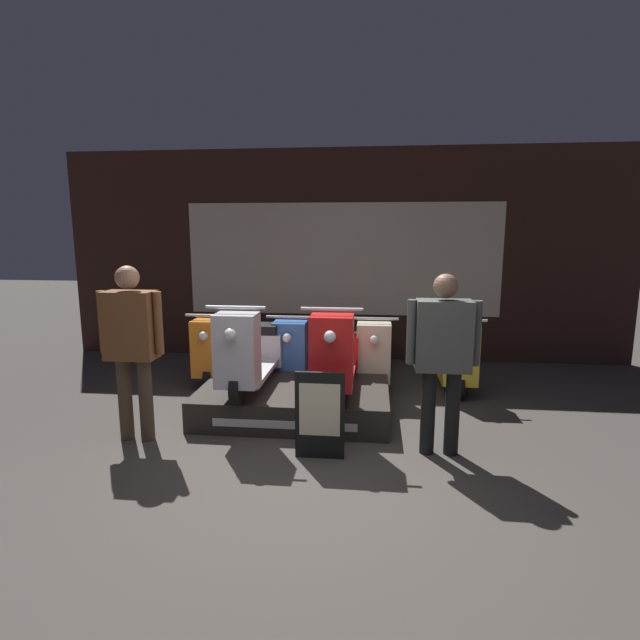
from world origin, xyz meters
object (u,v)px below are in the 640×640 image
Objects in this scene: scooter_backrow_0 at (224,350)px; person_right_browsing at (443,349)px; person_left_browsing at (131,338)px; price_sign_board at (320,415)px; scooter_display_right at (336,355)px; scooter_backrow_3 at (452,356)px; scooter_backrow_1 at (297,352)px; scooter_display_left at (252,352)px; scooter_backrow_2 at (374,354)px.

person_right_browsing is (2.63, -2.11, 0.59)m from scooter_backrow_0.
person_left_browsing reaches higher than price_sign_board.
scooter_display_right is at bearing 22.65° from person_left_browsing.
scooter_backrow_3 is (1.41, 1.34, -0.32)m from scooter_display_right.
scooter_backrow_0 is 1.03× the size of person_left_browsing.
scooter_backrow_0 is 3.43m from person_right_browsing.
scooter_backrow_3 is at bearing 0.00° from scooter_backrow_0.
scooter_display_right reaches higher than price_sign_board.
person_left_browsing reaches higher than scooter_backrow_3.
scooter_backrow_1 is 1.06× the size of person_right_browsing.
scooter_display_left is 1.03× the size of person_left_browsing.
scooter_backrow_1 is 2.03m from scooter_backrow_3.
scooter_backrow_2 is at bearing 73.72° from scooter_display_right.
price_sign_board is (1.58, -2.32, 0.02)m from scooter_backrow_0.
person_left_browsing reaches higher than scooter_display_left.
scooter_backrow_0 is 1.02m from scooter_backrow_1.
price_sign_board is at bearing -122.42° from scooter_backrow_3.
person_left_browsing is (-3.27, -2.11, 0.62)m from scooter_backrow_3.
scooter_backrow_3 is 3.94m from person_left_browsing.
scooter_backrow_1 reaches higher than price_sign_board.
scooter_backrow_3 is (2.03, 0.00, 0.00)m from scooter_backrow_1.
person_right_browsing is at bearing 0.00° from person_left_browsing.
scooter_display_left is 1.00× the size of scooter_backrow_1.
scooter_display_right is at bearing -64.95° from scooter_backrow_1.
scooter_backrow_0 is 2.20× the size of price_sign_board.
scooter_backrow_1 is (0.28, 1.34, -0.32)m from scooter_display_left.
scooter_backrow_2 is 1.03× the size of person_left_browsing.
person_right_browsing is at bearing -38.77° from scooter_backrow_0.
scooter_backrow_0 and scooter_backrow_2 have the same top height.
scooter_display_left is at bearing -61.32° from scooter_backrow_0.
scooter_backrow_1 is (1.02, 0.00, 0.00)m from scooter_backrow_0.
scooter_backrow_1 is 2.53m from person_left_browsing.
person_right_browsing is (1.90, -0.78, 0.28)m from scooter_display_left.
scooter_backrow_3 is at bearing 78.82° from person_right_browsing.
scooter_display_left reaches higher than scooter_backrow_2.
price_sign_board is (-0.46, -2.32, 0.02)m from scooter_backrow_2.
price_sign_board is at bearing -101.16° from scooter_backrow_2.
scooter_backrow_1 is at bearing 103.53° from price_sign_board.
scooter_display_right is 1.97m from scooter_backrow_3.
scooter_display_left is at bearing 130.61° from price_sign_board.
scooter_display_right is 1.00× the size of scooter_backrow_3.
scooter_display_right reaches higher than scooter_backrow_2.
price_sign_board is (1.79, -0.21, -0.60)m from person_left_browsing.
scooter_backrow_1 is 2.39m from price_sign_board.
scooter_display_right is 1.00× the size of scooter_backrow_1.
scooter_backrow_3 is (2.32, 1.34, -0.32)m from scooter_display_left.
person_left_browsing is (-2.25, -2.11, 0.62)m from scooter_backrow_2.
scooter_backrow_0 is at bearing 140.82° from scooter_display_right.
scooter_backrow_1 is at bearing 127.39° from person_right_browsing.
scooter_backrow_3 is at bearing 30.01° from scooter_display_left.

